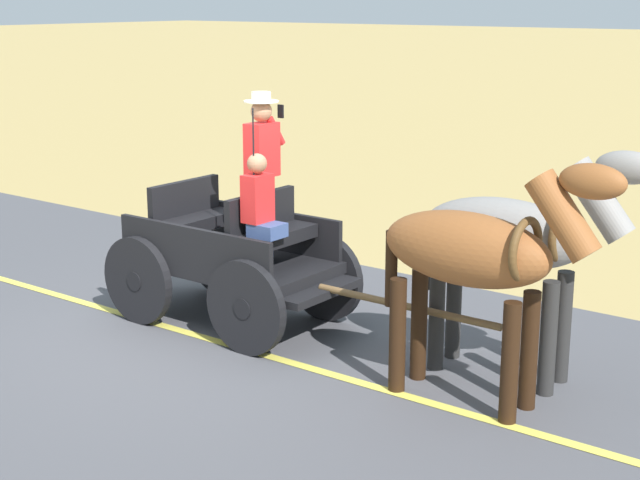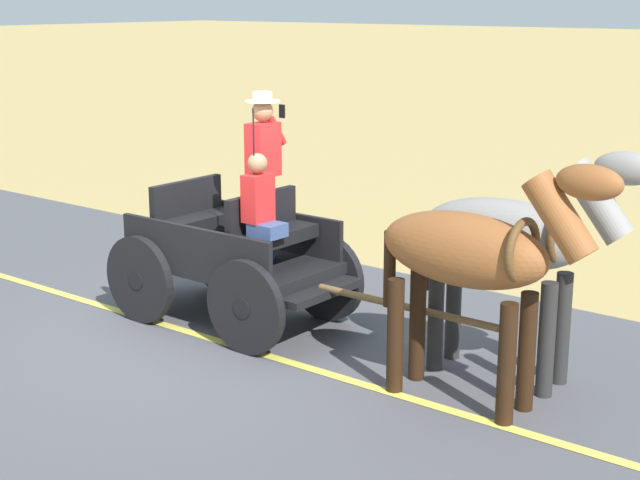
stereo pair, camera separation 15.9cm
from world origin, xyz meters
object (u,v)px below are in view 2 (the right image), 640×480
object	(u,v)px
traffic_cone	(208,230)
horse_off_side	(475,257)
horse_drawn_carriage	(238,250)
horse_near_side	(513,240)

from	to	relation	value
traffic_cone	horse_off_side	bearing A→B (deg)	66.36
horse_off_side	traffic_cone	distance (m)	6.18
horse_drawn_carriage	horse_near_side	world-z (taller)	horse_drawn_carriage
horse_drawn_carriage	traffic_cone	distance (m)	3.34
horse_off_side	horse_near_side	bearing A→B (deg)	-179.74
horse_near_side	horse_off_side	xyz separation A→B (m)	(0.71, 0.00, 0.00)
horse_off_side	traffic_cone	xyz separation A→B (m)	(-2.44, -5.57, -1.07)
horse_near_side	horse_drawn_carriage	bearing A→B (deg)	-83.09
horse_drawn_carriage	traffic_cone	size ratio (longest dim) A/B	9.00
horse_drawn_carriage	horse_off_side	xyz separation A→B (m)	(0.34, 3.03, 0.51)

